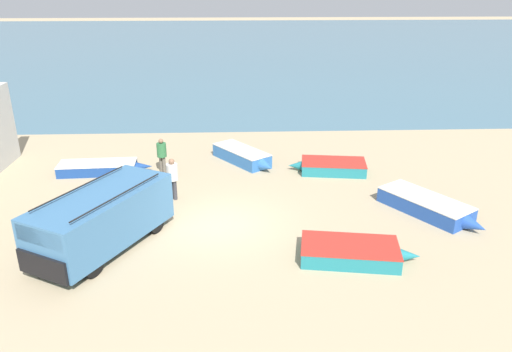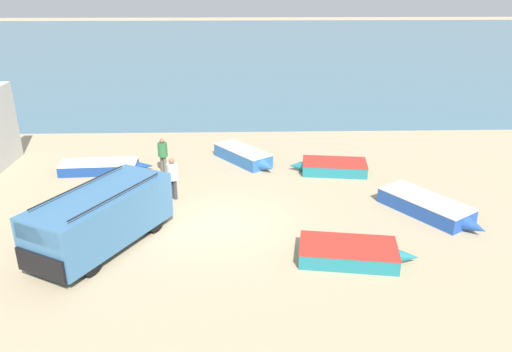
% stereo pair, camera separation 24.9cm
% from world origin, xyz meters
% --- Properties ---
extents(ground_plane, '(200.00, 200.00, 0.00)m').
position_xyz_m(ground_plane, '(0.00, 0.00, 0.00)').
color(ground_plane, tan).
extents(sea_water, '(120.00, 80.00, 0.01)m').
position_xyz_m(sea_water, '(0.00, 52.00, 0.00)').
color(sea_water, '#477084').
rests_on(sea_water, ground_plane).
extents(parked_van, '(4.41, 5.68, 2.14)m').
position_xyz_m(parked_van, '(-4.09, -1.54, 1.12)').
color(parked_van, teal).
rests_on(parked_van, ground_plane).
extents(fishing_rowboat_0, '(4.03, 2.20, 0.54)m').
position_xyz_m(fishing_rowboat_0, '(4.38, -2.72, 0.27)').
color(fishing_rowboat_0, '#1E757F').
rests_on(fishing_rowboat_0, ground_plane).
extents(fishing_rowboat_1, '(3.80, 2.05, 0.54)m').
position_xyz_m(fishing_rowboat_1, '(5.12, 5.26, 0.27)').
color(fishing_rowboat_1, '#1E757F').
rests_on(fishing_rowboat_1, ground_plane).
extents(fishing_rowboat_2, '(4.45, 1.53, 0.52)m').
position_xyz_m(fishing_rowboat_2, '(-5.97, 5.60, 0.26)').
color(fishing_rowboat_2, navy).
rests_on(fishing_rowboat_2, ground_plane).
extents(fishing_rowboat_3, '(3.17, 3.82, 0.66)m').
position_xyz_m(fishing_rowboat_3, '(0.92, 6.74, 0.33)').
color(fishing_rowboat_3, '#2D66AD').
rests_on(fishing_rowboat_3, ground_plane).
extents(fishing_rowboat_4, '(3.33, 4.29, 0.63)m').
position_xyz_m(fishing_rowboat_4, '(8.14, 0.60, 0.32)').
color(fishing_rowboat_4, '#234CA3').
rests_on(fishing_rowboat_4, ground_plane).
extents(fisherman_0, '(0.45, 0.45, 1.72)m').
position_xyz_m(fisherman_0, '(-2.98, 5.45, 1.03)').
color(fisherman_0, '#5B564C').
rests_on(fisherman_0, ground_plane).
extents(fisherman_2, '(0.48, 0.48, 1.82)m').
position_xyz_m(fisherman_2, '(-2.13, 2.39, 1.09)').
color(fisherman_2, '#38383D').
rests_on(fisherman_2, ground_plane).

